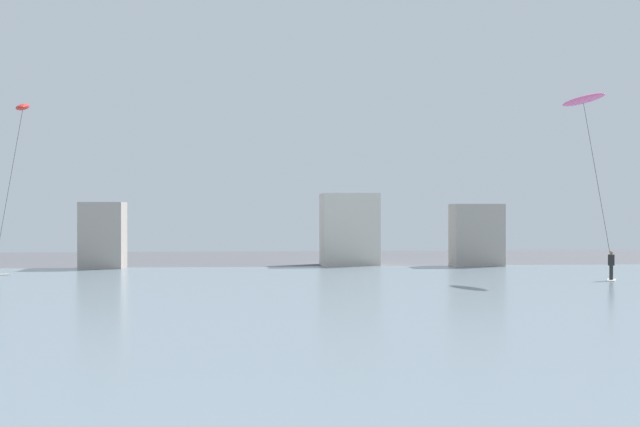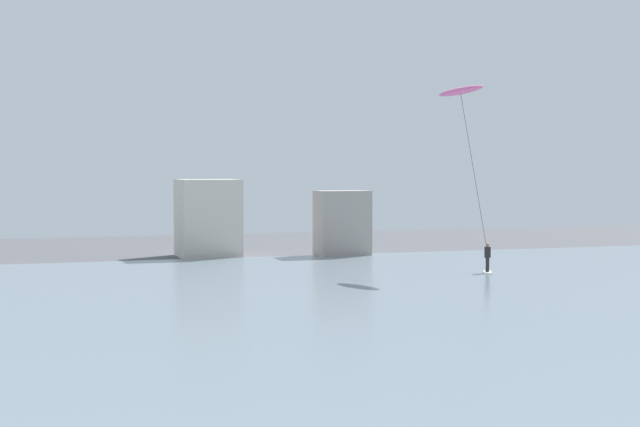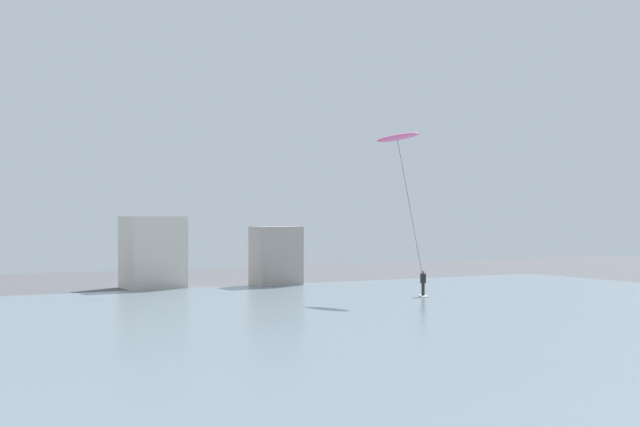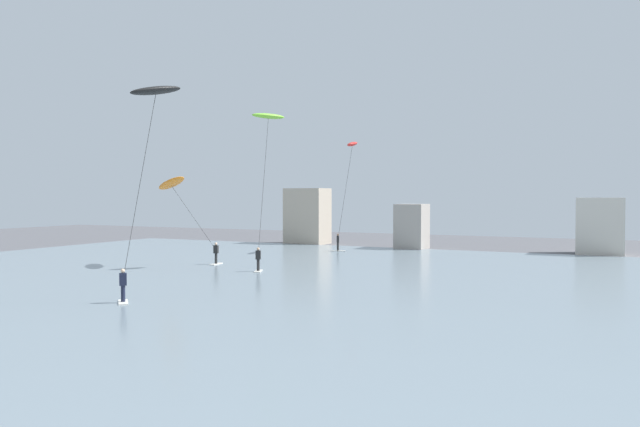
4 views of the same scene
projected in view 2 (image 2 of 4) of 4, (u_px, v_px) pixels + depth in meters
name	position (u px, v px, depth m)	size (l,w,h in m)	color
water_bay	(139.00, 332.00, 33.34)	(84.00, 52.00, 0.10)	slate
far_shore_buildings	(12.00, 221.00, 57.93)	(41.90, 5.51, 6.15)	#B7A893
kitesurfer_pink	(463.00, 107.00, 52.37)	(2.63, 3.68, 10.40)	silver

